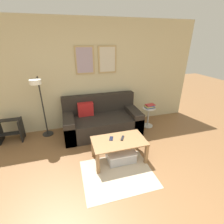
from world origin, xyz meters
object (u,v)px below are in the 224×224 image
Objects in this scene: side_table at (148,115)px; cell_phone at (111,138)px; floor_lamp at (39,97)px; couch at (102,120)px; step_stool at (10,130)px; remote_control at (122,138)px; book_stack at (150,106)px; coffee_table at (119,144)px; storage_bin at (120,154)px.

cell_phone is (-1.26, -0.93, 0.12)m from side_table.
side_table reaches higher than cell_phone.
cell_phone is at bearing -38.87° from floor_lamp.
step_stool is at bearing 175.49° from couch.
remote_control is at bearing -29.19° from step_stool.
book_stack is at bearing 18.66° from side_table.
couch is 1.84× the size of coffee_table.
step_stool is at bearing -178.27° from remote_control.
storage_bin is 1.53m from side_table.
side_table is 3.67× the size of cell_phone.
couch reaches higher than book_stack.
coffee_table is at bearing -138.02° from side_table.
coffee_table is at bearing -38.75° from floor_lamp.
remote_control is (0.08, 0.04, 0.09)m from coffee_table.
couch is 1.47m from floor_lamp.
cell_phone is at bearing -30.50° from step_stool.
remote_control is (0.16, -1.06, 0.14)m from couch.
coffee_table is 3.89× the size of book_stack.
side_table is at bearing 73.82° from remote_control.
coffee_table is at bearing -30.93° from step_stool.
book_stack is at bearing -1.42° from floor_lamp.
side_table is 3.43× the size of remote_control.
step_stool reaches higher than storage_bin.
storage_bin is 0.36m from cell_phone.
coffee_table is at bearing -85.90° from couch.
book_stack is 3.29m from step_stool.
coffee_table is 6.96× the size of cell_phone.
floor_lamp is at bearing 162.21° from cell_phone.
side_table is at bearing -1.58° from floor_lamp.
book_stack is at bearing 41.69° from coffee_table.
couch is 3.39× the size of storage_bin.
book_stack reaches higher than step_stool.
book_stack is at bearing 42.47° from storage_bin.
side_table is 2.05× the size of book_stack.
coffee_table is at bearing 177.11° from storage_bin.
side_table reaches higher than storage_bin.
side_table is 1.03× the size of step_stool.
coffee_table is at bearing -122.20° from remote_control.
coffee_table is 0.17m from cell_phone.
floor_lamp is 2.83× the size of step_stool.
remote_control is (1.45, -1.06, -0.58)m from floor_lamp.
cell_phone is at bearing 148.00° from storage_bin.
storage_bin is 1.99m from floor_lamp.
floor_lamp is 5.62× the size of book_stack.
step_stool is (-2.19, 1.22, -0.16)m from remote_control.
couch is 3.60× the size of step_stool.
couch is at bearing 176.45° from side_table.
remote_control is 1.07× the size of cell_phone.
floor_lamp is 1.70m from cell_phone.
floor_lamp is 1.06m from step_stool.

